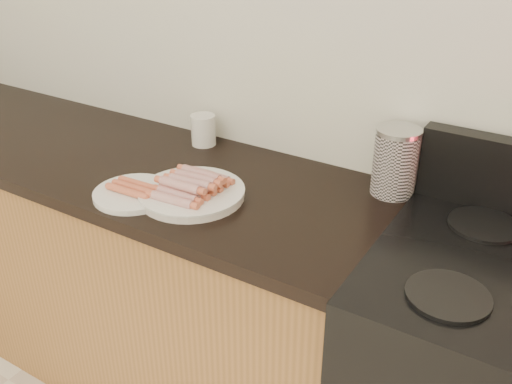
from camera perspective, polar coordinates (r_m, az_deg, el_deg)
The scene contains 11 objects.
wall_back at distance 1.75m, azimuth 5.04°, elevation 15.49°, with size 4.00×0.04×2.60m, color silver.
cabinet_base at distance 2.28m, azimuth -15.63°, elevation -6.34°, with size 2.20×0.59×0.86m, color brown.
counter_slab at distance 2.07m, azimuth -17.21°, elevation 4.04°, with size 2.20×0.62×0.04m, color black.
burner_near_left at distance 1.29m, azimuth 18.65°, elevation -9.80°, with size 0.18×0.18×0.01m, color black.
burner_far_left at distance 1.58m, azimuth 21.84°, elevation -3.05°, with size 0.18×0.18×0.01m, color black.
main_plate at distance 1.63m, azimuth -6.44°, elevation -0.22°, with size 0.30×0.30×0.02m, color white.
side_plate at distance 1.66m, azimuth -12.12°, elevation -0.15°, with size 0.23×0.23×0.02m, color white.
hotdog_pile at distance 1.62m, azimuth -6.50°, elevation 0.78°, with size 0.13×0.20×0.05m.
plain_sausages at distance 1.66m, azimuth -12.18°, elevation 0.42°, with size 0.14×0.08×0.02m.
canister at distance 1.65m, azimuth 13.76°, elevation 2.99°, with size 0.13×0.13×0.20m.
mug at distance 1.96m, azimuth -5.29°, elevation 6.19°, with size 0.08×0.08×0.10m, color silver.
Camera 1 is at (0.77, 0.47, 1.68)m, focal length 40.00 mm.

